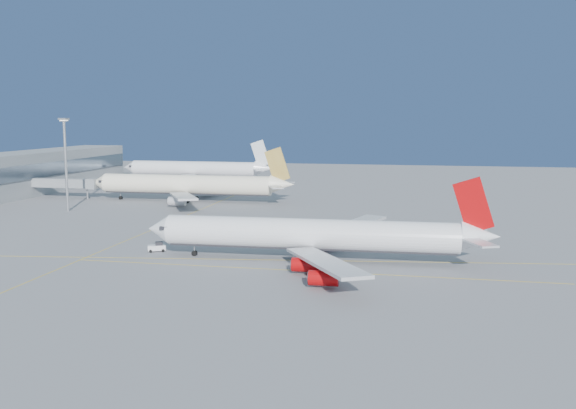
# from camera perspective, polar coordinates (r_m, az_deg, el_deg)

# --- Properties ---
(ground) EXTENTS (500.00, 500.00, 0.00)m
(ground) POSITION_cam_1_polar(r_m,az_deg,el_deg) (130.57, 0.70, -4.40)
(ground) COLOR slate
(ground) RESTS_ON ground
(terminal) EXTENTS (18.40, 110.00, 15.00)m
(terminal) POSITION_cam_1_polar(r_m,az_deg,el_deg) (253.01, -21.77, 2.69)
(terminal) COLOR gray
(terminal) RESTS_ON ground
(jet_bridge) EXTENTS (23.60, 3.60, 6.90)m
(jet_bridge) POSITION_cam_1_polar(r_m,az_deg,el_deg) (230.68, -18.98, 1.80)
(jet_bridge) COLOR gray
(jet_bridge) RESTS_ON ground
(taxiway_lines) EXTENTS (118.86, 140.00, 0.02)m
(taxiway_lines) POSITION_cam_1_polar(r_m,az_deg,el_deg) (140.03, -4.74, -3.59)
(taxiway_lines) COLOR gold
(taxiway_lines) RESTS_ON ground
(airliner_virgin) EXTENTS (68.28, 61.42, 16.87)m
(airliner_virgin) POSITION_cam_1_polar(r_m,az_deg,el_deg) (123.37, 2.59, -2.72)
(airliner_virgin) COLOR white
(airliner_virgin) RESTS_ON ground
(airliner_etihad) EXTENTS (69.49, 64.40, 18.18)m
(airliner_etihad) POSITION_cam_1_polar(r_m,az_deg,el_deg) (212.48, -8.65, 1.75)
(airliner_etihad) COLOR #EEE5CA
(airliner_etihad) RESTS_ON ground
(airliner_third) EXTENTS (67.67, 62.57, 18.19)m
(airliner_third) POSITION_cam_1_polar(r_m,az_deg,el_deg) (277.98, -8.08, 3.16)
(airliner_third) COLOR white
(airliner_third) RESTS_ON ground
(pushback_tug) EXTENTS (4.03, 3.38, 2.03)m
(pushback_tug) POSITION_cam_1_polar(r_m,az_deg,el_deg) (135.28, -11.57, -3.72)
(pushback_tug) COLOR white
(pushback_tug) RESTS_ON ground
(light_mast) EXTENTS (2.36, 2.36, 27.26)m
(light_mast) POSITION_cam_1_polar(r_m,az_deg,el_deg) (198.38, -19.17, 4.04)
(light_mast) COLOR gray
(light_mast) RESTS_ON ground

